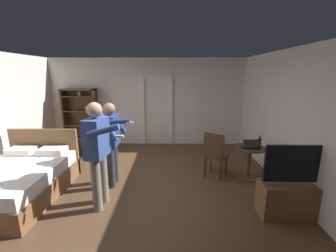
{
  "coord_description": "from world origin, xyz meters",
  "views": [
    {
      "loc": [
        0.72,
        -3.72,
        2.15
      ],
      "look_at": [
        0.67,
        0.26,
        1.2
      ],
      "focal_mm": 23.42,
      "sensor_mm": 36.0,
      "label": 1
    }
  ],
  "objects": [
    {
      "name": "wooden_chair",
      "position": [
        1.64,
        0.58,
        0.54
      ],
      "size": [
        0.58,
        0.58,
        0.99
      ],
      "color": "#4C331E",
      "rests_on": "ground_plane"
    },
    {
      "name": "suitcase_dark",
      "position": [
        -1.46,
        1.9,
        0.23
      ],
      "size": [
        0.59,
        0.45,
        0.46
      ],
      "primitive_type": "cube",
      "rotation": [
        0.0,
        0.0,
        -0.28
      ],
      "color": "black",
      "rests_on": "ground_plane"
    },
    {
      "name": "bed",
      "position": [
        -2.0,
        -0.16,
        0.3
      ],
      "size": [
        1.43,
        1.99,
        1.02
      ],
      "color": "brown",
      "rests_on": "ground_plane"
    },
    {
      "name": "person_blue_shirt",
      "position": [
        -0.43,
        -0.46,
        1.02
      ],
      "size": [
        0.66,
        0.67,
        1.74
      ],
      "color": "gray",
      "rests_on": "ground_plane"
    },
    {
      "name": "bookshelf",
      "position": [
        -1.99,
        2.72,
        0.94
      ],
      "size": [
        1.01,
        0.32,
        1.73
      ],
      "color": "#4C331E",
      "rests_on": "ground_plane"
    },
    {
      "name": "side_table",
      "position": [
        2.34,
        0.53,
        0.47
      ],
      "size": [
        0.61,
        0.61,
        0.7
      ],
      "color": "brown",
      "rests_on": "ground_plane"
    },
    {
      "name": "wall_back",
      "position": [
        0.0,
        2.95,
        1.31
      ],
      "size": [
        6.02,
        0.12,
        2.61
      ],
      "primitive_type": "cube",
      "color": "silver",
      "rests_on": "ground_plane"
    },
    {
      "name": "bottle_on_table",
      "position": [
        2.48,
        0.45,
        0.81
      ],
      "size": [
        0.06,
        0.06,
        0.26
      ],
      "color": "black",
      "rests_on": "side_table"
    },
    {
      "name": "doorway_frame",
      "position": [
        0.31,
        2.87,
        1.22
      ],
      "size": [
        0.93,
        0.08,
        2.13
      ],
      "color": "white",
      "rests_on": "ground_plane"
    },
    {
      "name": "person_striped_shirt",
      "position": [
        -0.41,
        0.28,
        0.94
      ],
      "size": [
        0.61,
        0.57,
        1.63
      ],
      "color": "#333338",
      "rests_on": "ground_plane"
    },
    {
      "name": "tv_flatscreen",
      "position": [
        2.59,
        -0.69,
        0.35
      ],
      "size": [
        0.99,
        0.4,
        1.15
      ],
      "color": "brown",
      "rests_on": "ground_plane"
    },
    {
      "name": "laptop",
      "position": [
        2.32,
        0.49,
        0.75
      ],
      "size": [
        0.35,
        0.35,
        0.17
      ],
      "color": "black",
      "rests_on": "side_table"
    },
    {
      "name": "suitcase_small",
      "position": [
        -1.7,
        2.16,
        0.16
      ],
      "size": [
        0.72,
        0.56,
        0.32
      ],
      "primitive_type": "cube",
      "rotation": [
        0.0,
        0.0,
        0.29
      ],
      "color": "#4C1919",
      "rests_on": "ground_plane"
    },
    {
      "name": "ground_plane",
      "position": [
        0.0,
        0.0,
        0.0
      ],
      "size": [
        6.36,
        6.36,
        0.0
      ],
      "primitive_type": "plane",
      "color": "brown"
    },
    {
      "name": "wall_right",
      "position": [
        2.95,
        0.0,
        1.31
      ],
      "size": [
        0.12,
        6.01,
        2.61
      ],
      "primitive_type": "cube",
      "color": "silver",
      "rests_on": "ground_plane"
    }
  ]
}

